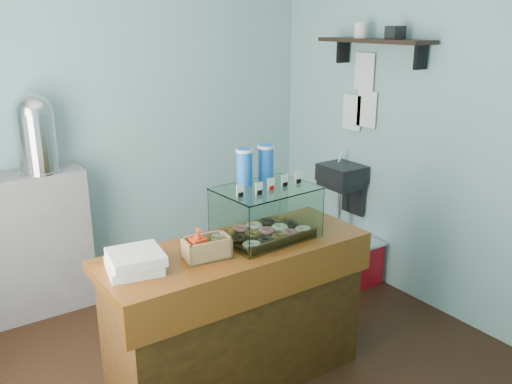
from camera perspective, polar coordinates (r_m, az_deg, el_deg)
ground at (r=3.78m, az=-4.12°, el=-17.05°), size 3.50×3.50×0.00m
room_shell at (r=3.16m, az=-4.46°, el=9.51°), size 3.54×3.04×2.82m
counter at (r=3.35m, az=-2.03°, el=-12.68°), size 1.60×0.60×0.90m
back_shelf at (r=4.38m, az=-23.66°, el=-5.36°), size 1.00×0.32×1.10m
display_case at (r=3.25m, az=0.80°, el=-1.82°), size 0.59×0.45×0.53m
condiment_crate at (r=2.98m, az=-5.39°, el=-5.81°), size 0.27×0.18×0.19m
pastry_boxes at (r=2.90m, az=-12.64°, el=-7.14°), size 0.32×0.32×0.11m
coffee_urn at (r=4.17m, az=-22.20°, el=5.96°), size 0.31×0.31×0.57m
red_cooler at (r=4.70m, az=10.20°, el=-7.32°), size 0.44×0.34×0.37m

